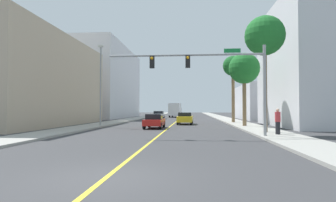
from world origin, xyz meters
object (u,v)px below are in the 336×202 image
palm_near (265,37)px  car_white (159,115)px  street_lamp (101,81)px  traffic_signal_mast (214,70)px  pedestrian (278,121)px  car_yellow (185,118)px  delivery_truck (175,110)px  car_red (154,121)px  palm_far (233,68)px  palm_mid (244,69)px

palm_near → car_white: (-11.93, 31.08, -6.72)m
street_lamp → traffic_signal_mast: bearing=-42.3°
palm_near → pedestrian: bearing=-79.9°
car_yellow → delivery_truck: (-2.99, 29.45, 0.91)m
traffic_signal_mast → pedestrian: 5.78m
palm_near → car_yellow: 15.96m
car_red → pedestrian: 12.12m
palm_near → palm_far: size_ratio=1.02×
traffic_signal_mast → car_yellow: bearing=98.3°
palm_mid → car_yellow: size_ratio=1.70×
palm_far → car_white: palm_far is taller
street_lamp → palm_near: size_ratio=0.96×
car_white → delivery_truck: delivery_truck is taller
delivery_truck → pedestrian: bearing=-75.9°
palm_far → car_white: size_ratio=2.04×
palm_far → pedestrian: (0.53, -17.80, -6.34)m
car_yellow → car_red: bearing=-108.7°
car_yellow → palm_mid: bearing=-36.7°
palm_mid → street_lamp: bearing=-176.9°
pedestrian → palm_near: bearing=38.0°
car_yellow → pedestrian: (6.81, -14.90, 0.29)m
traffic_signal_mast → delivery_truck: traffic_signal_mast is taller
palm_mid → palm_far: bearing=90.2°
street_lamp → car_yellow: size_ratio=1.91×
palm_near → car_red: 12.69m
street_lamp → palm_mid: street_lamp is taller
car_red → delivery_truck: delivery_truck is taller
traffic_signal_mast → car_white: traffic_signal_mast is taller
traffic_signal_mast → delivery_truck: size_ratio=1.18×
traffic_signal_mast → car_red: 10.58m
palm_near → palm_mid: size_ratio=1.17×
palm_mid → delivery_truck: bearing=105.1°
car_white → car_red: size_ratio=1.06×
street_lamp → car_white: size_ratio=1.98×
street_lamp → palm_mid: 15.23m
traffic_signal_mast → palm_mid: size_ratio=1.39×
street_lamp → car_red: street_lamp is taller
pedestrian → car_red: bearing=80.6°
palm_near → delivery_truck: palm_near is taller
car_red → pedestrian: size_ratio=2.29×
car_white → car_yellow: (5.47, -18.13, -0.02)m
pedestrian → palm_far: bearing=29.6°
traffic_signal_mast → pedestrian: size_ratio=5.92×
traffic_signal_mast → palm_far: size_ratio=1.21×
traffic_signal_mast → car_red: bearing=121.4°
palm_far → car_yellow: bearing=-155.2°
delivery_truck → car_red: bearing=-88.1°
street_lamp → delivery_truck: bearing=80.6°
street_lamp → pedestrian: bearing=-30.1°
street_lamp → palm_far: size_ratio=0.97×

